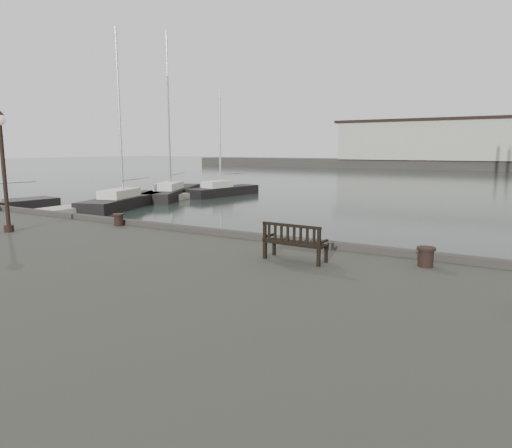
{
  "coord_description": "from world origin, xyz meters",
  "views": [
    {
      "loc": [
        6.11,
        -11.97,
        4.3
      ],
      "look_at": [
        -0.66,
        -0.5,
        2.1
      ],
      "focal_mm": 32.0,
      "sensor_mm": 36.0,
      "label": 1
    }
  ],
  "objects": [
    {
      "name": "lamp_post",
      "position": [
        -8.63,
        -3.25,
        4.13
      ],
      "size": [
        0.4,
        0.4,
        4.01
      ],
      "rotation": [
        0.0,
        0.0,
        0.37
      ],
      "color": "black",
      "rests_on": "quay"
    },
    {
      "name": "ground",
      "position": [
        0.0,
        0.0,
        0.0
      ],
      "size": [
        400.0,
        400.0,
        0.0
      ],
      "primitive_type": "plane",
      "color": "black",
      "rests_on": "ground"
    },
    {
      "name": "pontoon",
      "position": [
        -20.0,
        10.0,
        0.25
      ],
      "size": [
        2.0,
        24.0,
        0.5
      ],
      "primitive_type": "cube",
      "color": "#A8A79C",
      "rests_on": "ground"
    },
    {
      "name": "yacht_b",
      "position": [
        -21.21,
        19.55,
        0.25
      ],
      "size": [
        7.03,
        11.35,
        14.83
      ],
      "rotation": [
        0.0,
        0.0,
        0.43
      ],
      "color": "black",
      "rests_on": "ground"
    },
    {
      "name": "yacht_d",
      "position": [
        -18.13,
        23.12,
        0.23
      ],
      "size": [
        3.21,
        8.17,
        10.23
      ],
      "rotation": [
        0.0,
        0.0,
        -0.14
      ],
      "color": "black",
      "rests_on": "ground"
    },
    {
      "name": "bench",
      "position": [
        1.34,
        -2.01,
        1.85
      ],
      "size": [
        1.6,
        0.6,
        0.91
      ],
      "rotation": [
        0.0,
        0.0,
        -0.04
      ],
      "color": "black",
      "rests_on": "quay"
    },
    {
      "name": "breakwater",
      "position": [
        -4.56,
        92.0,
        4.3
      ],
      "size": [
        140.0,
        9.5,
        12.2
      ],
      "color": "#383530",
      "rests_on": "ground"
    },
    {
      "name": "bollard_left",
      "position": [
        -6.42,
        -0.5,
        1.78
      ],
      "size": [
        0.49,
        0.49,
        0.43
      ],
      "primitive_type": "cylinder",
      "rotation": [
        0.0,
        0.0,
        0.21
      ],
      "color": "black",
      "rests_on": "quay"
    },
    {
      "name": "yacht_c",
      "position": [
        -19.58,
        12.47,
        0.24
      ],
      "size": [
        5.09,
        10.21,
        13.33
      ],
      "rotation": [
        0.0,
        0.0,
        0.29
      ],
      "color": "black",
      "rests_on": "ground"
    },
    {
      "name": "bollard_right",
      "position": [
        4.25,
        -0.95,
        1.79
      ],
      "size": [
        0.58,
        0.58,
        0.46
      ],
      "primitive_type": "cylinder",
      "rotation": [
        0.0,
        0.0,
        0.41
      ],
      "color": "black",
      "rests_on": "quay"
    }
  ]
}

